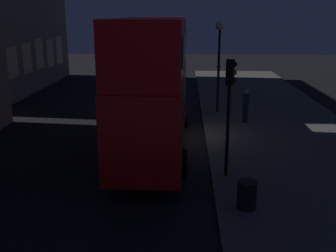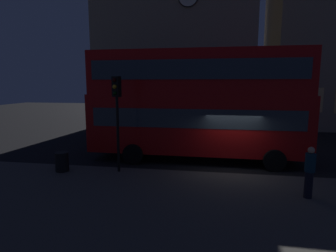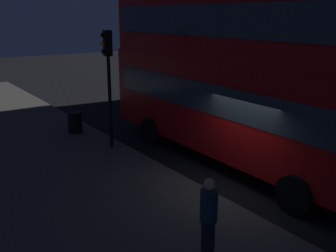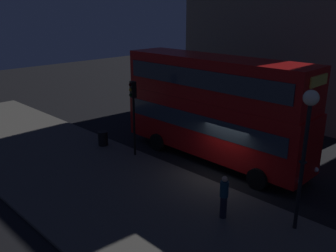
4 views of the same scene
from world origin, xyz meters
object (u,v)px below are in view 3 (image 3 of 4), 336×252
double_decker_bus (233,68)px  traffic_light_near_kerb (108,65)px  pedestrian (208,220)px  litter_bin (75,122)px

double_decker_bus → traffic_light_near_kerb: (-3.16, -2.78, -0.02)m
pedestrian → double_decker_bus: bearing=-19.6°
litter_bin → traffic_light_near_kerb: bearing=8.1°
double_decker_bus → pedestrian: size_ratio=6.24×
traffic_light_near_kerb → litter_bin: (-2.46, -0.35, -2.52)m
pedestrian → litter_bin: pedestrian is taller
pedestrian → litter_bin: bearing=20.2°
traffic_light_near_kerb → pedestrian: bearing=0.5°
pedestrian → traffic_light_near_kerb: bearing=15.0°
double_decker_bus → litter_bin: bearing=-150.4°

